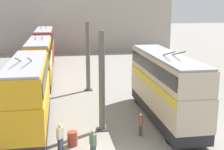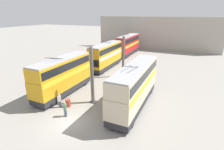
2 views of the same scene
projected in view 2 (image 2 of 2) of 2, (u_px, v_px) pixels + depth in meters
The scene contains 12 objects.
ground_plane at pixel (69, 123), 17.71m from camera, with size 240.00×240.00×0.00m, color gray.
depot_back_wall at pixel (155, 34), 51.43m from camera, with size 0.50×36.00×9.49m.
support_column_near at pixel (92, 77), 20.71m from camera, with size 0.76×0.76×6.94m.
support_column_far at pixel (123, 58), 29.58m from camera, with size 0.76×0.76×6.94m.
bus_left_near at pixel (135, 84), 20.02m from camera, with size 11.37×2.54×5.63m.
bus_right_near at pixel (63, 74), 23.37m from camera, with size 9.87×2.54×5.57m.
bus_right_mid at pixel (106, 54), 34.60m from camera, with size 10.29×2.54×5.46m.
bus_right_far at pixel (128, 44), 45.78m from camera, with size 11.17×2.54×5.64m.
person_aisle_foreground at pixel (65, 109), 18.55m from camera, with size 0.48×0.40×1.72m.
person_by_right_row at pixel (59, 100), 20.34m from camera, with size 0.47×0.46×1.69m.
person_by_left_row at pixel (105, 105), 19.45m from camera, with size 0.48×0.37×1.57m.
oil_drum at pixel (68, 103), 20.68m from camera, with size 0.65×0.65×0.90m.
Camera 2 is at (-11.88, -10.21, 10.54)m, focal length 28.00 mm.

